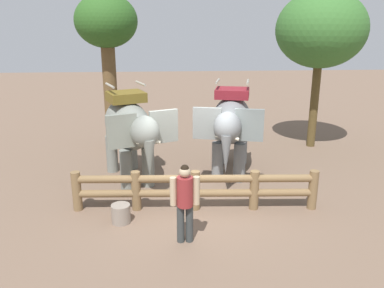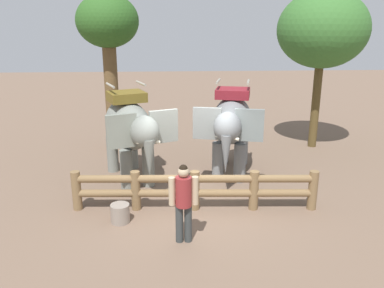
{
  "view_description": "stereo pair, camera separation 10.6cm",
  "coord_description": "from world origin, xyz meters",
  "px_view_note": "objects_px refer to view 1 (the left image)",
  "views": [
    {
      "loc": [
        -0.73,
        -9.57,
        4.69
      ],
      "look_at": [
        0.0,
        1.03,
        1.4
      ],
      "focal_mm": 36.93,
      "sensor_mm": 36.0,
      "label": 1
    },
    {
      "loc": [
        -0.63,
        -9.57,
        4.69
      ],
      "look_at": [
        0.0,
        1.03,
        1.4
      ],
      "focal_mm": 36.93,
      "sensor_mm": 36.0,
      "label": 2
    }
  ],
  "objects_px": {
    "tourist_woman_in_black": "(185,198)",
    "feed_bucket": "(121,214)",
    "elephant_center": "(231,123)",
    "tree_far_left": "(107,29)",
    "tree_back_center": "(321,30)",
    "log_fence": "(195,188)",
    "elephant_near_left": "(130,128)"
  },
  "relations": [
    {
      "from": "tourist_woman_in_black",
      "to": "log_fence",
      "type": "bearing_deg",
      "value": 77.53
    },
    {
      "from": "log_fence",
      "to": "tourist_woman_in_black",
      "type": "relative_size",
      "value": 3.49
    },
    {
      "from": "log_fence",
      "to": "tree_back_center",
      "type": "bearing_deg",
      "value": 46.24
    },
    {
      "from": "tree_back_center",
      "to": "tourist_woman_in_black",
      "type": "bearing_deg",
      "value": -128.18
    },
    {
      "from": "tourist_woman_in_black",
      "to": "feed_bucket",
      "type": "distance_m",
      "value": 1.98
    },
    {
      "from": "tree_far_left",
      "to": "tree_back_center",
      "type": "distance_m",
      "value": 7.75
    },
    {
      "from": "tree_far_left",
      "to": "tree_back_center",
      "type": "xyz_separation_m",
      "value": [
        7.74,
        -0.27,
        -0.06
      ]
    },
    {
      "from": "log_fence",
      "to": "tourist_woman_in_black",
      "type": "height_order",
      "value": "tourist_woman_in_black"
    },
    {
      "from": "log_fence",
      "to": "elephant_center",
      "type": "height_order",
      "value": "elephant_center"
    },
    {
      "from": "log_fence",
      "to": "tree_far_left",
      "type": "relative_size",
      "value": 1.12
    },
    {
      "from": "tree_far_left",
      "to": "feed_bucket",
      "type": "xyz_separation_m",
      "value": [
        0.9,
        -6.07,
        -4.23
      ]
    },
    {
      "from": "tree_far_left",
      "to": "feed_bucket",
      "type": "distance_m",
      "value": 7.45
    },
    {
      "from": "tree_far_left",
      "to": "tree_back_center",
      "type": "relative_size",
      "value": 0.97
    },
    {
      "from": "elephant_center",
      "to": "tree_far_left",
      "type": "height_order",
      "value": "tree_far_left"
    },
    {
      "from": "tree_back_center",
      "to": "tree_far_left",
      "type": "bearing_deg",
      "value": 177.99
    },
    {
      "from": "elephant_center",
      "to": "tree_back_center",
      "type": "relative_size",
      "value": 0.61
    },
    {
      "from": "tourist_woman_in_black",
      "to": "tree_back_center",
      "type": "bearing_deg",
      "value": 51.82
    },
    {
      "from": "tourist_woman_in_black",
      "to": "tree_back_center",
      "type": "relative_size",
      "value": 0.31
    },
    {
      "from": "elephant_near_left",
      "to": "tree_far_left",
      "type": "height_order",
      "value": "tree_far_left"
    },
    {
      "from": "elephant_near_left",
      "to": "feed_bucket",
      "type": "relative_size",
      "value": 7.61
    },
    {
      "from": "elephant_near_left",
      "to": "tree_back_center",
      "type": "height_order",
      "value": "tree_back_center"
    },
    {
      "from": "elephant_near_left",
      "to": "elephant_center",
      "type": "bearing_deg",
      "value": 7.17
    },
    {
      "from": "elephant_center",
      "to": "feed_bucket",
      "type": "height_order",
      "value": "elephant_center"
    },
    {
      "from": "elephant_center",
      "to": "elephant_near_left",
      "type": "bearing_deg",
      "value": -172.83
    },
    {
      "from": "elephant_center",
      "to": "tree_back_center",
      "type": "distance_m",
      "value": 5.34
    },
    {
      "from": "elephant_center",
      "to": "tourist_woman_in_black",
      "type": "xyz_separation_m",
      "value": [
        -1.65,
        -4.03,
        -0.62
      ]
    },
    {
      "from": "tourist_woman_in_black",
      "to": "elephant_near_left",
      "type": "bearing_deg",
      "value": 111.67
    },
    {
      "from": "elephant_center",
      "to": "feed_bucket",
      "type": "bearing_deg",
      "value": -135.97
    },
    {
      "from": "elephant_near_left",
      "to": "tourist_woman_in_black",
      "type": "height_order",
      "value": "elephant_near_left"
    },
    {
      "from": "tree_back_center",
      "to": "log_fence",
      "type": "bearing_deg",
      "value": -133.76
    },
    {
      "from": "elephant_center",
      "to": "tree_back_center",
      "type": "xyz_separation_m",
      "value": [
        3.68,
        2.74,
        2.73
      ]
    },
    {
      "from": "tree_far_left",
      "to": "tourist_woman_in_black",
      "type": "bearing_deg",
      "value": -71.09
    }
  ]
}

